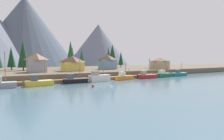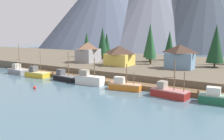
# 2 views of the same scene
# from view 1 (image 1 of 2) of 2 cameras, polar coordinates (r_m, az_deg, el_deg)

# --- Properties ---
(ground_plane) EXTENTS (400.00, 400.00, 1.00)m
(ground_plane) POSITION_cam_1_polar(r_m,az_deg,el_deg) (85.52, -7.28, -2.01)
(ground_plane) COLOR #476675
(dock) EXTENTS (80.00, 4.00, 1.60)m
(dock) POSITION_cam_1_polar(r_m,az_deg,el_deg) (69.37, -1.31, -2.42)
(dock) COLOR brown
(dock) RESTS_ON ground_plane
(shoreline_bank) EXTENTS (400.00, 56.00, 2.50)m
(shoreline_bank) POSITION_cam_1_polar(r_m,az_deg,el_deg) (96.46, -10.14, -0.38)
(shoreline_bank) COLOR brown
(shoreline_bank) RESTS_ON ground_plane
(mountain_east_peak) EXTENTS (96.02, 96.02, 66.78)m
(mountain_east_peak) POSITION_cam_1_polar(r_m,az_deg,el_deg) (205.15, -24.30, 10.36)
(mountain_east_peak) COLOR #475160
(mountain_east_peak) RESTS_ON ground_plane
(mountain_far_ridge) EXTENTS (70.78, 70.78, 45.65)m
(mountain_far_ridge) POSITION_cam_1_polar(r_m,az_deg,el_deg) (217.39, -4.05, 7.44)
(mountain_far_ridge) COLOR slate
(mountain_far_ridge) RESTS_ON ground_plane
(fishing_boat_grey) EXTENTS (7.26, 3.32, 9.37)m
(fishing_boat_grey) POSITION_cam_1_polar(r_m,az_deg,el_deg) (56.61, -30.15, -3.67)
(fishing_boat_grey) COLOR gray
(fishing_boat_grey) RESTS_ON ground_plane
(fishing_boat_yellow) EXTENTS (7.33, 3.70, 7.58)m
(fishing_boat_yellow) POSITION_cam_1_polar(r_m,az_deg,el_deg) (57.23, -20.86, -3.44)
(fishing_boat_yellow) COLOR gold
(fishing_boat_yellow) RESTS_ON ground_plane
(fishing_boat_black) EXTENTS (7.27, 2.99, 7.75)m
(fishing_boat_black) POSITION_cam_1_polar(r_m,az_deg,el_deg) (60.35, -10.98, -2.90)
(fishing_boat_black) COLOR black
(fishing_boat_black) RESTS_ON ground_plane
(fishing_boat_white) EXTENTS (7.27, 3.01, 6.59)m
(fishing_boat_white) POSITION_cam_1_polar(r_m,az_deg,el_deg) (63.60, -3.85, -2.27)
(fishing_boat_white) COLOR silver
(fishing_boat_white) RESTS_ON ground_plane
(fishing_boat_orange) EXTENTS (7.37, 3.38, 5.86)m
(fishing_boat_orange) POSITION_cam_1_polar(r_m,az_deg,el_deg) (68.57, 3.70, -2.11)
(fishing_boat_orange) COLOR #CC6B1E
(fishing_boat_orange) RESTS_ON ground_plane
(fishing_boat_red) EXTENTS (7.41, 3.75, 7.64)m
(fishing_boat_red) POSITION_cam_1_polar(r_m,az_deg,el_deg) (74.77, 10.30, -1.69)
(fishing_boat_red) COLOR maroon
(fishing_boat_red) RESTS_ON ground_plane
(fishing_boat_green) EXTENTS (7.27, 3.06, 6.03)m
(fishing_boat_green) POSITION_cam_1_polar(r_m,az_deg,el_deg) (81.23, 14.96, -1.30)
(fishing_boat_green) COLOR #1E5B3D
(fishing_boat_green) RESTS_ON ground_plane
(fishing_boat_teal) EXTENTS (7.29, 2.99, 5.94)m
(fishing_boat_teal) POSITION_cam_1_polar(r_m,az_deg,el_deg) (88.36, 19.24, -1.08)
(fishing_boat_teal) COLOR #196B70
(fishing_boat_teal) RESTS_ON ground_plane
(house_blue) EXTENTS (7.90, 4.89, 6.82)m
(house_blue) POSITION_cam_1_polar(r_m,az_deg,el_deg) (89.50, -1.32, 2.41)
(house_blue) COLOR #6689A8
(house_blue) RESTS_ON shoreline_bank
(house_tan) EXTENTS (7.02, 7.28, 5.51)m
(house_tan) POSITION_cam_1_polar(r_m,az_deg,el_deg) (97.59, 13.99, 2.00)
(house_tan) COLOR tan
(house_tan) RESTS_ON shoreline_bank
(house_yellow) EXTENTS (8.24, 6.77, 6.14)m
(house_yellow) POSITION_cam_1_polar(r_m,az_deg,el_deg) (79.19, -11.65, 1.96)
(house_yellow) COLOR gold
(house_yellow) RESTS_ON shoreline_bank
(house_grey) EXTENTS (6.51, 7.30, 7.03)m
(house_grey) POSITION_cam_1_polar(r_m,az_deg,el_deg) (76.88, -21.46, 2.09)
(house_grey) COLOR gray
(house_grey) RESTS_ON shoreline_bank
(conifer_near_left) EXTENTS (3.09, 3.09, 9.42)m
(conifer_near_left) POSITION_cam_1_polar(r_m,az_deg,el_deg) (88.93, -8.97, 3.69)
(conifer_near_left) COLOR #4C3823
(conifer_near_left) RESTS_ON shoreline_bank
(conifer_near_right) EXTENTS (3.70, 3.70, 11.50)m
(conifer_near_right) POSITION_cam_1_polar(r_m,az_deg,el_deg) (110.56, -1.04, 4.11)
(conifer_near_right) COLOR #4C3823
(conifer_near_right) RESTS_ON shoreline_bank
(conifer_mid_left) EXTENTS (4.64, 4.64, 13.43)m
(conifer_mid_left) POSITION_cam_1_polar(r_m,az_deg,el_deg) (93.63, -12.16, 4.84)
(conifer_mid_left) COLOR #4C3823
(conifer_mid_left) RESTS_ON shoreline_bank
(conifer_mid_right) EXTENTS (4.95, 4.95, 12.60)m
(conifer_mid_right) POSITION_cam_1_polar(r_m,az_deg,el_deg) (100.76, 0.12, 4.51)
(conifer_mid_right) COLOR #4C3823
(conifer_mid_right) RESTS_ON shoreline_bank
(conifer_back_left) EXTENTS (4.57, 4.57, 12.55)m
(conifer_back_left) POSITION_cam_1_polar(r_m,az_deg,el_deg) (89.41, -24.86, 4.30)
(conifer_back_left) COLOR #4C3823
(conifer_back_left) RESTS_ON shoreline_bank
(conifer_back_right) EXTENTS (3.61, 3.61, 10.44)m
(conifer_back_right) POSITION_cam_1_polar(r_m,az_deg,el_deg) (97.67, -27.70, 3.46)
(conifer_back_right) COLOR #4C3823
(conifer_back_right) RESTS_ON shoreline_bank
(conifer_far_left) EXTENTS (4.06, 4.06, 10.96)m
(conifer_far_left) POSITION_cam_1_polar(r_m,az_deg,el_deg) (103.22, -11.67, 3.92)
(conifer_far_left) COLOR #4C3823
(conifer_far_left) RESTS_ON shoreline_bank
(conifer_far_right) EXTENTS (2.91, 2.91, 9.26)m
(conifer_far_right) POSITION_cam_1_polar(r_m,az_deg,el_deg) (113.71, 2.65, 3.54)
(conifer_far_right) COLOR #4C3823
(conifer_far_right) RESTS_ON shoreline_bank
(channel_buoy) EXTENTS (0.70, 0.70, 0.70)m
(channel_buoy) POSITION_cam_1_polar(r_m,az_deg,el_deg) (51.19, -5.67, -4.70)
(channel_buoy) COLOR red
(channel_buoy) RESTS_ON ground_plane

